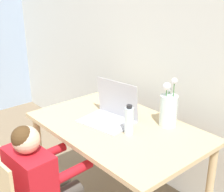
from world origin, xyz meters
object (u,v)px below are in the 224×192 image
at_px(water_bottle, 129,121).
at_px(laptop, 111,112).
at_px(person_seated, 40,178).
at_px(flower_vase, 168,109).

bearing_deg(water_bottle, laptop, 168.60).
relative_size(person_seated, flower_vase, 2.79).
relative_size(flower_vase, water_bottle, 1.71).
bearing_deg(person_seated, laptop, -88.03).
xyz_separation_m(person_seated, water_bottle, (0.17, 0.54, 0.26)).
height_order(person_seated, flower_vase, flower_vase).
distance_m(person_seated, laptop, 0.63).
xyz_separation_m(flower_vase, water_bottle, (-0.08, -0.28, -0.03)).
xyz_separation_m(laptop, water_bottle, (0.22, -0.05, 0.03)).
xyz_separation_m(laptop, flower_vase, (0.30, 0.23, 0.06)).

